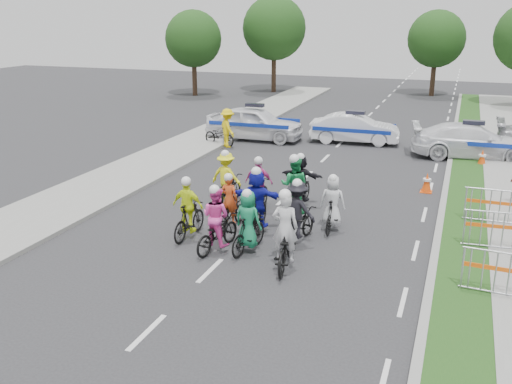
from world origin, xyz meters
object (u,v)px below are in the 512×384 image
(rider_9, at_px, (259,190))
(police_car_0, at_px, (255,123))
(rider_4, at_px, (297,218))
(tree_3, at_px, (274,28))
(cone_0, at_px, (427,183))
(rider_3, at_px, (189,214))
(barrier_0, at_px, (509,277))
(tree_0, at_px, (193,39))
(rider_7, at_px, (332,208))
(rider_5, at_px, (257,204))
(rider_11, at_px, (301,183))
(barrier_1, at_px, (503,233))
(cone_1, at_px, (482,158))
(rider_8, at_px, (294,194))
(rider_6, at_px, (230,210))
(police_car_2, at_px, (472,141))
(rider_10, at_px, (226,183))
(rider_1, at_px, (248,227))
(barrier_2, at_px, (500,208))
(marshal_hiviz, at_px, (228,128))
(tree_4, at_px, (436,39))
(rider_0, at_px, (285,241))
(rider_2, at_px, (217,226))
(police_car_1, at_px, (355,128))

(rider_9, xyz_separation_m, police_car_0, (-3.83, 10.00, 0.13))
(rider_4, bearing_deg, tree_3, -58.46)
(police_car_0, bearing_deg, cone_0, -127.02)
(rider_3, xyz_separation_m, barrier_0, (8.14, -0.93, -0.14))
(tree_0, bearing_deg, rider_7, -56.35)
(rider_5, relative_size, rider_11, 1.10)
(barrier_1, bearing_deg, cone_1, 92.24)
(rider_7, distance_m, rider_8, 1.50)
(rider_11, bearing_deg, rider_6, 69.42)
(rider_11, xyz_separation_m, cone_0, (3.78, 2.86, -0.40))
(rider_6, xyz_separation_m, rider_7, (2.83, 0.84, 0.11))
(police_car_2, relative_size, barrier_0, 2.53)
(rider_10, bearing_deg, barrier_0, 159.86)
(rider_8, distance_m, barrier_0, 6.85)
(rider_5, height_order, cone_1, rider_5)
(rider_3, bearing_deg, rider_9, -108.00)
(rider_1, height_order, barrier_2, rider_1)
(marshal_hiviz, bearing_deg, police_car_2, -126.19)
(rider_1, xyz_separation_m, cone_0, (4.01, 7.05, -0.34))
(rider_11, bearing_deg, tree_4, -89.23)
(rider_3, bearing_deg, marshal_hiviz, -70.44)
(rider_10, distance_m, cone_1, 11.35)
(cone_1, distance_m, tree_4, 21.67)
(police_car_0, bearing_deg, tree_3, 13.74)
(rider_8, distance_m, police_car_0, 11.42)
(rider_11, bearing_deg, rider_4, 109.66)
(cone_1, bearing_deg, barrier_2, -87.12)
(rider_10, relative_size, police_car_2, 0.37)
(rider_7, distance_m, police_car_2, 11.24)
(rider_0, bearing_deg, marshal_hiviz, -69.43)
(rider_3, xyz_separation_m, barrier_2, (8.14, 3.92, -0.14))
(rider_5, bearing_deg, rider_2, 68.27)
(rider_9, xyz_separation_m, barrier_2, (7.08, 1.07, -0.13))
(rider_9, relative_size, police_car_2, 0.35)
(rider_10, height_order, police_car_2, rider_10)
(police_car_0, bearing_deg, tree_0, 34.52)
(tree_0, distance_m, tree_4, 18.03)
(rider_0, distance_m, marshal_hiviz, 13.40)
(cone_0, bearing_deg, rider_4, -116.38)
(rider_0, distance_m, police_car_1, 14.74)
(tree_3, bearing_deg, rider_1, -72.81)
(rider_0, xyz_separation_m, rider_8, (-0.81, 3.51, 0.07))
(rider_1, relative_size, cone_0, 2.50)
(rider_11, xyz_separation_m, marshal_hiviz, (-5.51, 7.00, 0.16))
(rider_7, distance_m, marshal_hiviz, 11.32)
(marshal_hiviz, bearing_deg, rider_5, 161.92)
(tree_3, bearing_deg, marshal_hiviz, -77.83)
(rider_8, height_order, tree_4, tree_4)
(rider_2, xyz_separation_m, marshal_hiviz, (-4.46, 11.36, 0.22))
(rider_4, xyz_separation_m, rider_9, (-1.87, 2.17, -0.03))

